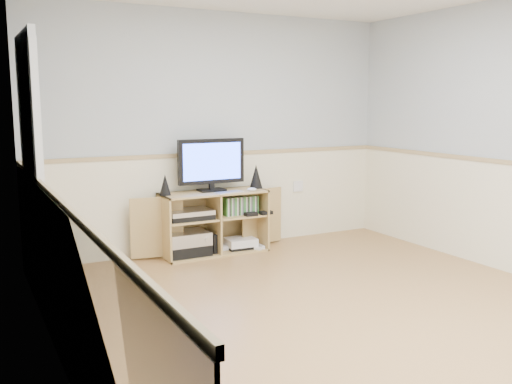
{
  "coord_description": "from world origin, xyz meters",
  "views": [
    {
      "loc": [
        -2.46,
        -3.33,
        1.57
      ],
      "look_at": [
        -0.09,
        1.2,
        0.76
      ],
      "focal_mm": 40.0,
      "sensor_mm": 36.0,
      "label": 1
    }
  ],
  "objects_px": {
    "media_cabinet": "(212,221)",
    "monitor": "(211,163)",
    "game_consoles": "(239,244)",
    "keyboard": "(229,192)"
  },
  "relations": [
    {
      "from": "media_cabinet",
      "to": "monitor",
      "type": "relative_size",
      "value": 2.38
    },
    {
      "from": "monitor",
      "to": "game_consoles",
      "type": "relative_size",
      "value": 1.6
    },
    {
      "from": "monitor",
      "to": "keyboard",
      "type": "height_order",
      "value": "monitor"
    },
    {
      "from": "media_cabinet",
      "to": "game_consoles",
      "type": "relative_size",
      "value": 3.81
    },
    {
      "from": "media_cabinet",
      "to": "keyboard",
      "type": "relative_size",
      "value": 5.9
    },
    {
      "from": "media_cabinet",
      "to": "keyboard",
      "type": "xyz_separation_m",
      "value": [
        0.11,
        -0.19,
        0.32
      ]
    },
    {
      "from": "keyboard",
      "to": "media_cabinet",
      "type": "bearing_deg",
      "value": 108.53
    },
    {
      "from": "monitor",
      "to": "keyboard",
      "type": "distance_m",
      "value": 0.36
    },
    {
      "from": "keyboard",
      "to": "game_consoles",
      "type": "distance_m",
      "value": 0.63
    },
    {
      "from": "keyboard",
      "to": "monitor",
      "type": "bearing_deg",
      "value": 108.93
    }
  ]
}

